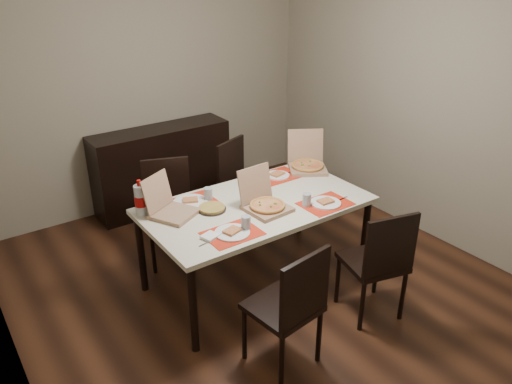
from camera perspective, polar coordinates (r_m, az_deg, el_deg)
ground at (r=4.43m, az=-0.03°, el=-10.04°), size 3.80×4.00×0.02m
room_walls at (r=4.05m, az=-3.67°, el=13.64°), size 3.84×4.02×2.62m
sideboard at (r=5.58m, az=-10.65°, el=2.74°), size 1.50×0.40×0.90m
dining_table at (r=4.05m, az=0.00°, el=-2.13°), size 1.80×1.00×0.75m
chair_near_left at (r=3.32m, az=3.97°, el=-12.72°), size 0.47×0.47×0.93m
chair_near_right at (r=3.84m, az=13.84°, el=-7.57°), size 0.51×0.51×0.93m
chair_far_left at (r=4.56m, az=-9.93°, el=-1.63°), size 0.54×0.54×0.93m
chair_far_right at (r=4.98m, az=-1.77°, el=1.13°), size 0.55×0.55×0.93m
setting_near_left at (r=3.59m, az=-2.61°, el=-4.44°), size 0.48×0.30×0.11m
setting_near_right at (r=4.02m, az=7.38°, el=-1.15°), size 0.44×0.30×0.11m
setting_far_left at (r=4.06m, az=-7.25°, el=-0.94°), size 0.49×0.30×0.11m
setting_far_right at (r=4.47m, az=1.84°, el=1.87°), size 0.47×0.30×0.11m
napkin_loose at (r=3.96m, az=0.09°, el=-1.62°), size 0.15×0.16×0.02m
pizza_box_center at (r=3.91m, az=1.02°, el=-1.27°), size 0.33×0.37×0.31m
pizza_box_right at (r=4.68m, az=5.85°, el=3.28°), size 0.48×0.49×0.34m
pizza_box_left at (r=3.88m, az=-9.82°, el=-1.80°), size 0.42×0.44×0.30m
faina_plate at (r=3.92m, az=-5.07°, el=-1.89°), size 0.22×0.22×0.03m
dip_bowl at (r=4.24m, az=-0.73°, el=0.39°), size 0.15×0.15×0.03m
soda_bottle at (r=3.90m, az=-13.04°, el=-0.89°), size 0.10×0.10×0.29m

